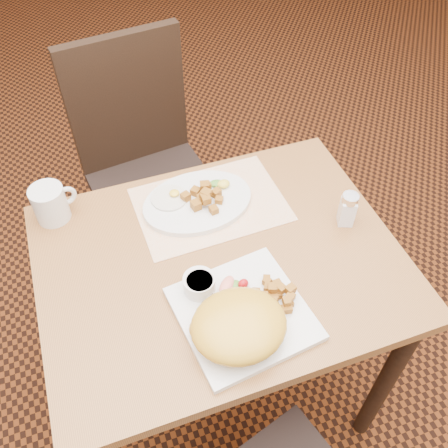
% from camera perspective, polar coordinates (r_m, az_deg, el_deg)
% --- Properties ---
extents(ground, '(8.00, 8.00, 0.00)m').
position_cam_1_polar(ground, '(1.90, -0.30, -17.91)').
color(ground, black).
rests_on(ground, ground).
extents(table, '(0.90, 0.70, 0.75)m').
position_cam_1_polar(table, '(1.34, -0.40, -6.83)').
color(table, '#99602F').
rests_on(table, ground).
extents(chair_far, '(0.47, 0.48, 0.97)m').
position_cam_1_polar(chair_far, '(1.85, -9.03, 7.24)').
color(chair_far, black).
rests_on(chair_far, ground).
extents(placemat, '(0.41, 0.29, 0.00)m').
position_cam_1_polar(placemat, '(1.37, -1.58, 2.25)').
color(placemat, white).
rests_on(placemat, table).
extents(plate_square, '(0.31, 0.31, 0.02)m').
position_cam_1_polar(plate_square, '(1.15, 2.17, -10.18)').
color(plate_square, silver).
rests_on(plate_square, table).
extents(plate_oval, '(0.32, 0.25, 0.02)m').
position_cam_1_polar(plate_oval, '(1.37, -3.04, 2.53)').
color(plate_oval, silver).
rests_on(plate_oval, placemat).
extents(hollandaise_mound, '(0.21, 0.19, 0.08)m').
position_cam_1_polar(hollandaise_mound, '(1.09, 1.60, -11.55)').
color(hollandaise_mound, gold).
rests_on(hollandaise_mound, plate_square).
extents(ramekin, '(0.08, 0.08, 0.04)m').
position_cam_1_polar(ramekin, '(1.16, -2.85, -6.82)').
color(ramekin, silver).
rests_on(ramekin, plate_square).
extents(garnish_sq, '(0.08, 0.07, 0.03)m').
position_cam_1_polar(garnish_sq, '(1.17, 0.90, -7.02)').
color(garnish_sq, '#387223').
rests_on(garnish_sq, plate_square).
extents(fried_egg, '(0.10, 0.10, 0.02)m').
position_cam_1_polar(fried_egg, '(1.37, -6.21, 3.07)').
color(fried_egg, white).
rests_on(fried_egg, plate_oval).
extents(garnish_ov, '(0.06, 0.05, 0.02)m').
position_cam_1_polar(garnish_ov, '(1.39, -0.38, 4.63)').
color(garnish_ov, '#387223').
rests_on(garnish_ov, plate_oval).
extents(salt_shaker, '(0.05, 0.05, 0.10)m').
position_cam_1_polar(salt_shaker, '(1.33, 13.95, 1.69)').
color(salt_shaker, white).
rests_on(salt_shaker, table).
extents(coffee_mug, '(0.12, 0.09, 0.10)m').
position_cam_1_polar(coffee_mug, '(1.39, -19.19, 2.24)').
color(coffee_mug, silver).
rests_on(coffee_mug, table).
extents(home_fries_sq, '(0.12, 0.11, 0.04)m').
position_cam_1_polar(home_fries_sq, '(1.16, 5.70, -8.03)').
color(home_fries_sq, '#A9691B').
rests_on(home_fries_sq, plate_square).
extents(home_fries_ov, '(0.11, 0.11, 0.04)m').
position_cam_1_polar(home_fries_ov, '(1.35, -2.36, 3.18)').
color(home_fries_ov, '#A9691B').
rests_on(home_fries_ov, plate_oval).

